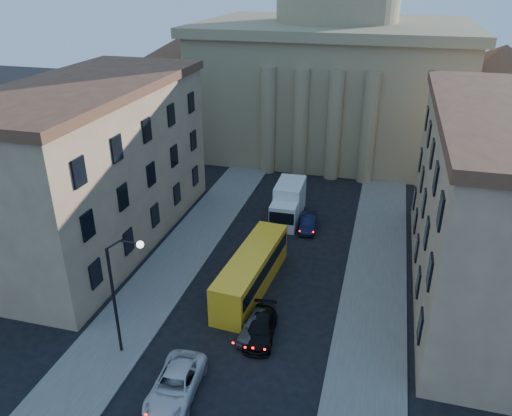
{
  "coord_description": "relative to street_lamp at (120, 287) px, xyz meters",
  "views": [
    {
      "loc": [
        7.97,
        -14.79,
        23.13
      ],
      "look_at": [
        -0.66,
        17.29,
        7.25
      ],
      "focal_mm": 35.0,
      "sensor_mm": 36.0,
      "label": 1
    }
  ],
  "objects": [
    {
      "name": "sidewalk_left",
      "position": [
        -1.53,
        10.0,
        -5.21
      ],
      "size": [
        5.0,
        60.0,
        0.15
      ],
      "primitive_type": "cube",
      "color": "#5E5B56",
      "rests_on": "ground"
    },
    {
      "name": "sidewalk_right",
      "position": [
        15.47,
        10.0,
        -5.21
      ],
      "size": [
        5.0,
        60.0,
        0.15
      ],
      "primitive_type": "cube",
      "color": "#5E5B56",
      "rests_on": "ground"
    },
    {
      "name": "church",
      "position": [
        6.97,
        47.47,
        6.59
      ],
      "size": [
        68.02,
        28.76,
        36.6
      ],
      "color": "#8F7F58",
      "rests_on": "ground"
    },
    {
      "name": "building_left",
      "position": [
        -10.03,
        14.0,
        2.14
      ],
      "size": [
        11.6,
        26.6,
        14.7
      ],
      "color": "tan",
      "rests_on": "ground"
    },
    {
      "name": "building_right",
      "position": [
        23.97,
        14.0,
        2.14
      ],
      "size": [
        11.6,
        26.6,
        14.7
      ],
      "color": "tan",
      "rests_on": "ground"
    },
    {
      "name": "street_lamp",
      "position": [
        0.0,
        0.0,
        0.0
      ],
      "size": [
        2.62,
        0.44,
        8.83
      ],
      "color": "black",
      "rests_on": "ground"
    },
    {
      "name": "car_left_mid",
      "position": [
        4.5,
        -2.52,
        -4.51
      ],
      "size": [
        2.89,
        5.71,
        1.55
      ],
      "primitive_type": "imported",
      "rotation": [
        0.0,
        0.0,
        0.06
      ],
      "color": "silver",
      "rests_on": "ground"
    },
    {
      "name": "car_right_mid",
      "position": [
        8.08,
        3.97,
        -4.58
      ],
      "size": [
        2.44,
        5.02,
        1.41
      ],
      "primitive_type": "imported",
      "rotation": [
        0.0,
        0.0,
        0.1
      ],
      "color": "black",
      "rests_on": "ground"
    },
    {
      "name": "car_right_far",
      "position": [
        7.77,
        4.14,
        -4.53
      ],
      "size": [
        2.2,
        4.58,
        1.51
      ],
      "primitive_type": "imported",
      "rotation": [
        0.0,
        0.0,
        -0.1
      ],
      "color": "#4A4A4F",
      "rests_on": "ground"
    },
    {
      "name": "car_right_distant",
      "position": [
        8.55,
        20.64,
        -4.6
      ],
      "size": [
        1.88,
        4.31,
        1.38
      ],
      "primitive_type": "imported",
      "rotation": [
        0.0,
        0.0,
        0.1
      ],
      "color": "black",
      "rests_on": "ground"
    },
    {
      "name": "city_bus",
      "position": [
        5.9,
        9.46,
        -3.59
      ],
      "size": [
        3.42,
        11.35,
        3.15
      ],
      "rotation": [
        0.0,
        0.0,
        -0.08
      ],
      "color": "yellow",
      "rests_on": "ground"
    },
    {
      "name": "box_truck",
      "position": [
        6.17,
        22.37,
        -3.56
      ],
      "size": [
        2.73,
        6.67,
        3.64
      ],
      "rotation": [
        0.0,
        0.0,
        0.02
      ],
      "color": "silver",
      "rests_on": "ground"
    }
  ]
}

